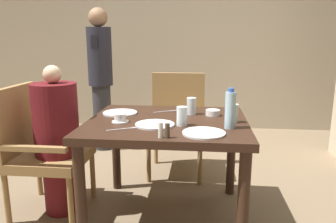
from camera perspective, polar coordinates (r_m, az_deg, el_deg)
name	(u,v)px	position (r m, az deg, el deg)	size (l,w,h in m)	color
ground_plane	(167,216)	(2.54, -0.12, -17.69)	(16.00, 16.00, 0.00)	#7A664C
wall_back	(187,30)	(4.74, 3.27, 14.06)	(8.00, 0.06, 2.80)	tan
dining_table	(167,134)	(2.29, -0.13, -3.91)	(1.09, 0.96, 0.73)	#331E14
chair_left_side	(39,146)	(2.60, -21.60, -5.54)	(0.52, 0.52, 0.95)	olive
diner_in_left_chair	(57,139)	(2.52, -18.74, -4.57)	(0.32, 0.32, 1.10)	#5B1419
chair_far_side	(177,120)	(3.17, 1.59, -1.44)	(0.52, 0.52, 0.95)	olive
standing_host	(101,76)	(3.82, -11.67, 6.15)	(0.27, 0.31, 1.61)	#2D2D33
plate_main_left	(155,125)	(2.12, -2.30, -2.28)	(0.26, 0.26, 0.01)	white
plate_main_right	(120,113)	(2.48, -8.35, -0.23)	(0.26, 0.26, 0.01)	white
plate_dessert_center	(204,133)	(1.94, 6.26, -3.74)	(0.26, 0.26, 0.01)	white
teacup_with_saucer	(120,118)	(2.22, -8.33, -1.20)	(0.11, 0.11, 0.06)	white
bowl_small	(213,113)	(2.41, 7.81, -0.19)	(0.10, 0.10, 0.04)	white
water_bottle	(230,110)	(2.07, 10.80, 0.31)	(0.07, 0.07, 0.25)	#A3C6DB
glass_tall_near	(182,116)	(2.10, 2.44, -0.82)	(0.07, 0.07, 0.12)	silver
glass_tall_mid	(233,113)	(2.23, 11.27, -0.32)	(0.07, 0.07, 0.12)	silver
glass_tall_far	(191,106)	(2.42, 4.09, 0.96)	(0.07, 0.07, 0.12)	silver
salt_shaker	(161,130)	(1.85, -1.31, -3.26)	(0.03, 0.03, 0.09)	white
pepper_shaker	(167,131)	(1.85, -0.10, -3.36)	(0.03, 0.03, 0.09)	#4C3D2D
fork_beside_plate	(125,129)	(2.05, -7.58, -3.01)	(0.17, 0.10, 0.00)	silver
knife_beside_plate	(167,111)	(2.52, -0.24, 0.05)	(0.18, 0.11, 0.00)	silver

